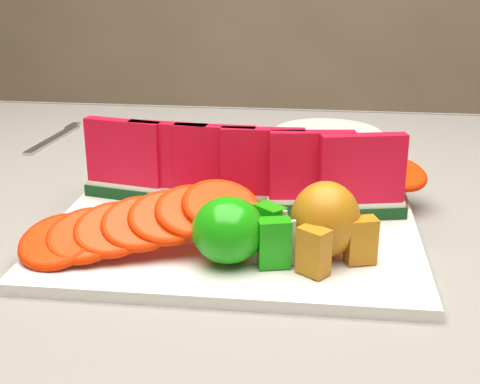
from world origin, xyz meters
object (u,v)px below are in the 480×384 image
Objects in this scene: side_plate at (327,134)px; platter at (233,234)px; pear_cluster at (327,222)px; fork at (55,138)px; apple_cluster at (236,231)px.

platter is at bearing -103.57° from side_plate.
side_plate is at bearing 89.55° from pear_cluster.
side_plate is 0.99× the size of fork.
apple_cluster is 0.57m from fork.
platter reaches higher than fork.
fork is at bearing 129.23° from apple_cluster.
pear_cluster is at bearing -90.45° from side_plate.
platter is at bearing 149.66° from pear_cluster.
platter is at bearing -46.31° from fork.
pear_cluster is at bearing 11.89° from apple_cluster.
pear_cluster is at bearing -30.34° from platter.
fork is (-0.44, 0.42, -0.05)m from pear_cluster.
apple_cluster is 0.09m from pear_cluster.
platter is at bearing 99.33° from apple_cluster.
platter is 4.03× the size of pear_cluster.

